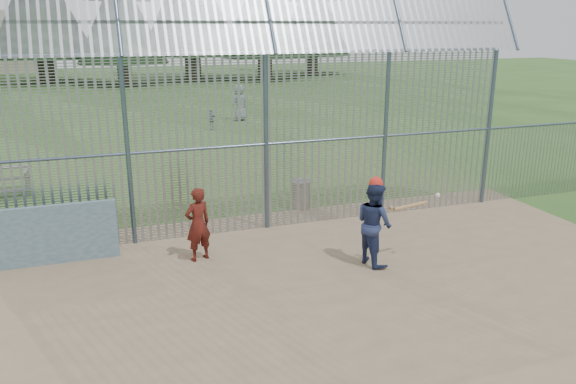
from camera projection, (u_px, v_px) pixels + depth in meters
name	position (u px, v px, depth m)	size (l,w,h in m)	color
ground	(325.00, 292.00, 9.97)	(120.00, 120.00, 0.00)	#2D511E
dirt_infield	(336.00, 304.00, 9.51)	(14.00, 10.00, 0.02)	#756047
dugout_wall	(51.00, 235.00, 10.98)	(2.50, 0.12, 1.20)	#38566B
batter	(374.00, 223.00, 10.93)	(0.81, 0.63, 1.66)	navy
onlooker	(198.00, 224.00, 11.11)	(0.55, 0.36, 1.50)	maroon
bg_kid_standing	(239.00, 103.00, 27.74)	(0.87, 0.57, 1.78)	slate
bg_kid_seated	(211.00, 120.00, 25.33)	(0.55, 0.23, 0.93)	slate
batting_gear	(384.00, 188.00, 10.73)	(1.31, 0.57, 0.65)	red
trash_can	(300.00, 194.00, 14.45)	(0.56, 0.56, 0.82)	gray
backstop_fence	(342.00, 124.00, 12.97)	(20.09, 0.81, 5.30)	#47566B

